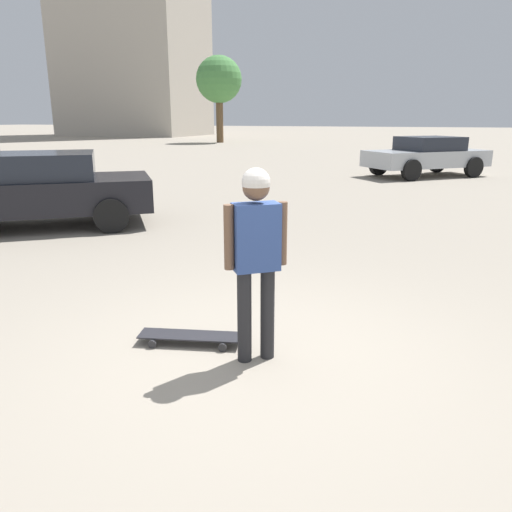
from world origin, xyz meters
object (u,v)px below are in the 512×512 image
object	(u,v)px
car_parked_near	(41,189)
person	(256,245)
skateboard	(190,336)
car_parked_far	(427,155)

from	to	relation	value
car_parked_near	person	bearing A→B (deg)	110.16
skateboard	car_parked_far	size ratio (longest dim) A/B	0.22
skateboard	car_parked_near	bearing A→B (deg)	-50.15
car_parked_far	car_parked_near	bearing A→B (deg)	18.08
car_parked_near	car_parked_far	xyz separation A→B (m)	(11.46, -6.64, 0.01)
skateboard	car_parked_far	distance (m)	15.26
person	car_parked_far	world-z (taller)	person
person	skateboard	bearing A→B (deg)	136.15
person	car_parked_far	size ratio (longest dim) A/B	0.38
skateboard	car_parked_near	xyz separation A→B (m)	(3.70, 5.04, 0.66)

